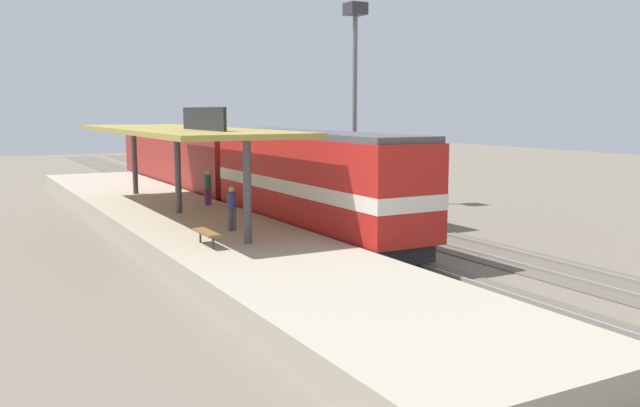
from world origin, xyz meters
name	(u,v)px	position (x,y,z in m)	size (l,w,h in m)	color
ground_plane	(309,221)	(2.00, 0.00, 0.00)	(120.00, 120.00, 0.00)	#706656
track_near	(272,224)	(0.00, 0.00, 0.03)	(3.20, 110.00, 0.16)	#5F5649
track_far	(353,217)	(4.60, 0.00, 0.03)	(3.20, 110.00, 0.16)	#5F5649
platform	(179,223)	(-4.60, 0.00, 0.45)	(6.00, 44.00, 0.90)	#A89E89
station_canopy	(177,132)	(-4.60, -0.09, 4.53)	(5.20, 18.00, 4.70)	#47474C
platform_bench	(206,233)	(-6.00, -7.71, 1.34)	(0.44, 1.70, 0.50)	#333338
locomotive	(312,183)	(0.00, -4.13, 2.41)	(2.93, 14.43, 4.44)	#28282D
passenger_carriage_single	(184,159)	(0.00, 13.87, 2.31)	(2.90, 20.00, 4.24)	#28282D
freight_car	(341,177)	(4.60, 1.22, 1.97)	(2.80, 12.00, 3.54)	#28282D
light_mast	(355,60)	(7.80, 5.07, 8.40)	(1.10, 1.10, 11.70)	slate
person_waiting	(232,206)	(-4.17, -5.42, 1.85)	(0.34, 0.34, 1.71)	#4C4C51
person_walking	(208,186)	(-2.62, 1.73, 1.85)	(0.34, 0.34, 1.71)	#663375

